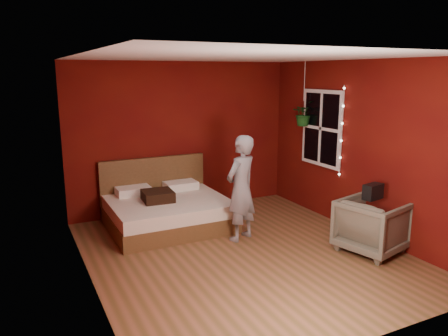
# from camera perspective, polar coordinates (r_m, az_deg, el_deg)

# --- Properties ---
(floor) EXTENTS (4.50, 4.50, 0.00)m
(floor) POSITION_cam_1_polar(r_m,az_deg,el_deg) (6.07, 2.55, -11.03)
(floor) COLOR brown
(floor) RESTS_ON ground
(room_walls) EXTENTS (4.04, 4.54, 2.62)m
(room_walls) POSITION_cam_1_polar(r_m,az_deg,el_deg) (5.62, 2.71, 4.88)
(room_walls) COLOR #61140A
(room_walls) RESTS_ON ground
(window) EXTENTS (0.05, 0.97, 1.27)m
(window) POSITION_cam_1_polar(r_m,az_deg,el_deg) (7.48, 12.61, 5.09)
(window) COLOR white
(window) RESTS_ON room_walls
(fairy_lights) EXTENTS (0.04, 0.04, 1.45)m
(fairy_lights) POSITION_cam_1_polar(r_m,az_deg,el_deg) (7.07, 15.12, 4.54)
(fairy_lights) COLOR silver
(fairy_lights) RESTS_ON room_walls
(bed) EXTENTS (1.82, 1.55, 1.00)m
(bed) POSITION_cam_1_polar(r_m,az_deg,el_deg) (7.06, -7.51, -5.45)
(bed) COLOR brown
(bed) RESTS_ON ground
(person) EXTENTS (0.67, 0.57, 1.55)m
(person) POSITION_cam_1_polar(r_m,az_deg,el_deg) (6.31, 2.23, -2.66)
(person) COLOR gray
(person) RESTS_ON ground
(armchair) EXTENTS (0.98, 0.97, 0.74)m
(armchair) POSITION_cam_1_polar(r_m,az_deg,el_deg) (6.32, 18.78, -7.16)
(armchair) COLOR #65604F
(armchair) RESTS_ON ground
(handbag) EXTENTS (0.31, 0.20, 0.21)m
(handbag) POSITION_cam_1_polar(r_m,az_deg,el_deg) (6.21, 18.88, -2.93)
(handbag) COLOR black
(handbag) RESTS_ON armchair
(throw_pillow) EXTENTS (0.48, 0.48, 0.16)m
(throw_pillow) POSITION_cam_1_polar(r_m,az_deg,el_deg) (6.86, -8.64, -3.62)
(throw_pillow) COLOR black
(throw_pillow) RESTS_ON bed
(hanging_plant) EXTENTS (0.49, 0.46, 1.10)m
(hanging_plant) POSITION_cam_1_polar(r_m,az_deg,el_deg) (7.72, 10.31, 7.04)
(hanging_plant) COLOR silver
(hanging_plant) RESTS_ON room_walls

